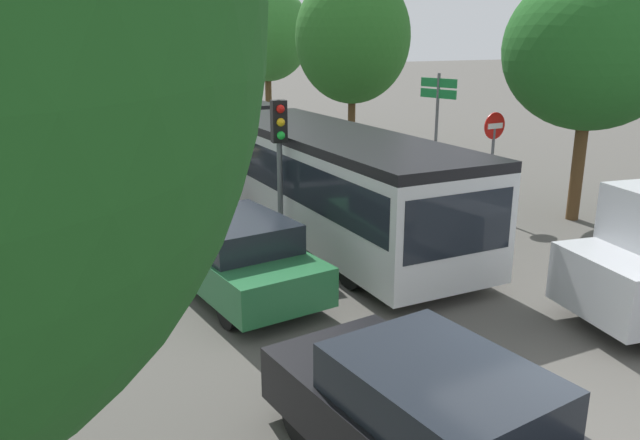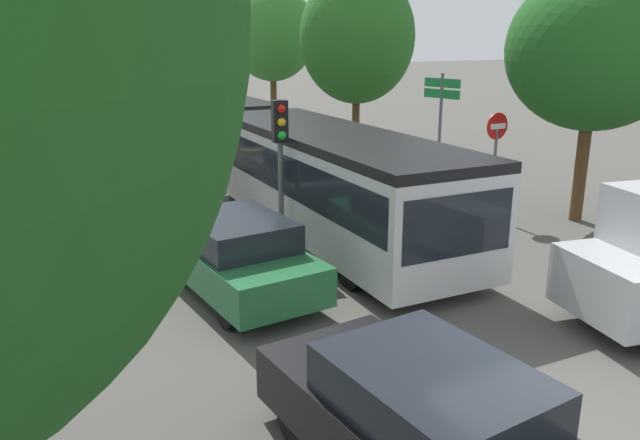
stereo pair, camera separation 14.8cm
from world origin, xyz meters
TOP-DOWN VIEW (x-y plane):
  - articulated_bus at (1.94, 12.32)m, footprint 3.52×17.48m
  - city_bus_rear at (-1.64, 43.37)m, footprint 3.22×11.46m
  - queued_car_black at (-1.81, 0.39)m, footprint 2.06×4.37m
  - queued_car_green at (-1.58, 6.44)m, footprint 2.07×4.39m
  - queued_car_graphite at (-1.40, 12.01)m, footprint 2.12×4.51m
  - queued_car_tan at (-1.86, 17.89)m, footprint 1.99×4.23m
  - queued_car_blue at (-1.64, 23.46)m, footprint 2.13×4.52m
  - queued_car_red at (-1.88, 30.04)m, footprint 2.13×4.53m
  - traffic_light at (0.19, 8.08)m, footprint 0.36×0.38m
  - no_entry_sign at (6.32, 7.88)m, footprint 0.70×0.08m
  - direction_sign_post at (7.58, 11.67)m, footprint 0.33×1.38m
  - tree_right_near at (8.16, 6.54)m, footprint 4.34×4.34m
  - tree_right_mid at (8.13, 17.63)m, footprint 4.55×4.55m
  - tree_right_far at (8.29, 26.01)m, footprint 4.40×4.40m

SIDE VIEW (x-z plane):
  - queued_car_tan at x=-1.86m, z-range 0.01..1.45m
  - queued_car_black at x=-1.81m, z-range 0.01..1.49m
  - queued_car_green at x=-1.58m, z-range 0.01..1.50m
  - queued_car_graphite at x=-1.40m, z-range 0.01..1.54m
  - queued_car_blue at x=-1.64m, z-range 0.01..1.54m
  - queued_car_red at x=-1.88m, z-range 0.01..1.55m
  - city_bus_rear at x=-1.64m, z-range 0.19..2.63m
  - articulated_bus at x=1.94m, z-range 0.20..2.78m
  - no_entry_sign at x=6.32m, z-range 0.47..3.29m
  - traffic_light at x=0.19m, z-range 0.80..4.20m
  - direction_sign_post at x=7.58m, z-range 0.75..4.35m
  - tree_right_near at x=8.16m, z-range 1.09..7.49m
  - tree_right_mid at x=8.13m, z-range 1.04..8.34m
  - tree_right_far at x=8.29m, z-range 1.12..8.39m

